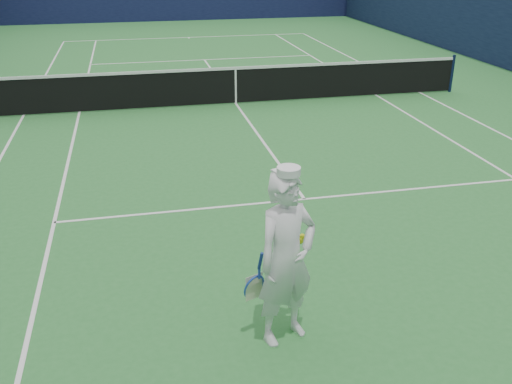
% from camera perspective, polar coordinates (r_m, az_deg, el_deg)
% --- Properties ---
extents(ground, '(80.00, 80.00, 0.00)m').
position_cam_1_polar(ground, '(15.70, -2.02, 8.80)').
color(ground, '#2C7533').
rests_on(ground, ground).
extents(court_markings, '(11.03, 23.83, 0.01)m').
position_cam_1_polar(court_markings, '(15.70, -2.02, 8.81)').
color(court_markings, white).
rests_on(court_markings, ground).
extents(windscreen_fence, '(20.12, 36.12, 4.00)m').
position_cam_1_polar(windscreen_fence, '(15.31, -2.13, 16.04)').
color(windscreen_fence, '#10153B').
rests_on(windscreen_fence, ground).
extents(tennis_net, '(12.88, 0.09, 1.07)m').
position_cam_1_polar(tennis_net, '(15.57, -2.05, 10.77)').
color(tennis_net, '#141E4C').
rests_on(tennis_net, ground).
extents(tennis_player, '(0.91, 0.71, 2.04)m').
position_cam_1_polar(tennis_player, '(6.07, 3.06, -6.71)').
color(tennis_player, white).
rests_on(tennis_player, ground).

